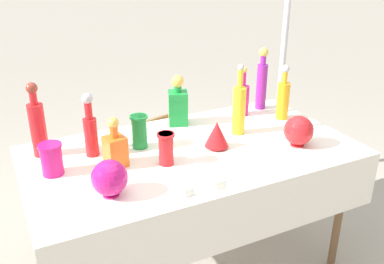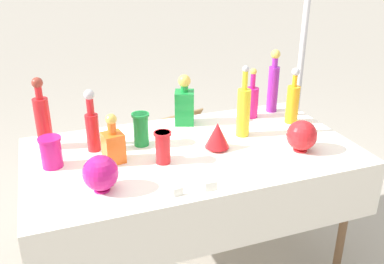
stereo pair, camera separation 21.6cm
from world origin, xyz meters
name	(u,v)px [view 2 (the right image)]	position (x,y,z in m)	size (l,w,h in m)	color
display_table	(194,163)	(0.00, -0.03, 0.70)	(1.68, 0.91, 0.76)	white
tall_bottle_0	(293,101)	(0.68, 0.15, 0.89)	(0.07, 0.07, 0.33)	orange
tall_bottle_1	(92,125)	(-0.47, 0.17, 0.90)	(0.07, 0.07, 0.33)	red
tall_bottle_2	(273,84)	(0.66, 0.35, 0.94)	(0.07, 0.07, 0.39)	purple
tall_bottle_3	(252,100)	(0.49, 0.30, 0.87)	(0.08, 0.08, 0.31)	#C61972
tall_bottle_4	(43,119)	(-0.70, 0.29, 0.92)	(0.08, 0.08, 0.38)	red
tall_bottle_5	(244,110)	(0.32, 0.08, 0.91)	(0.07, 0.07, 0.40)	yellow
square_decanter_0	(113,144)	(-0.40, 0.01, 0.86)	(0.11, 0.11, 0.25)	orange
square_decanter_1	(185,104)	(0.08, 0.35, 0.88)	(0.14, 0.14, 0.30)	#198C38
slender_vase_0	(141,128)	(-0.23, 0.15, 0.86)	(0.09, 0.09, 0.18)	#198C38
slender_vase_1	(163,146)	(-0.18, -0.08, 0.85)	(0.09, 0.09, 0.16)	red
slender_vase_2	(51,151)	(-0.68, 0.06, 0.84)	(0.11, 0.11, 0.15)	#C61972
fluted_vase_0	(217,135)	(0.13, -0.03, 0.84)	(0.13, 0.13, 0.14)	red
round_bowl_0	(101,173)	(-0.50, -0.24, 0.84)	(0.15, 0.15, 0.16)	#C61972
round_bowl_1	(302,135)	(0.52, -0.20, 0.84)	(0.16, 0.16, 0.16)	red
price_tag_left	(178,192)	(-0.20, -0.39, 0.78)	(0.05, 0.01, 0.03)	white
price_tag_center	(211,187)	(-0.06, -0.40, 0.78)	(0.06, 0.01, 0.04)	white
cardboard_box_behind_left	(185,150)	(0.33, 1.08, 0.20)	(0.57, 0.53, 0.48)	tan
cardboard_box_behind_right	(187,162)	(0.29, 0.91, 0.18)	(0.50, 0.47, 0.44)	tan
canopy_pole	(302,54)	(1.08, 0.68, 1.01)	(0.18, 0.18, 2.55)	silver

